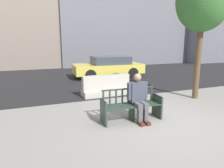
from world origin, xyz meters
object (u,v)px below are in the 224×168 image
at_px(seated_person, 138,96).
at_px(jersey_barrier_centre, 106,87).
at_px(street_tree, 203,1).
at_px(car_sedan_mid, 109,66).
at_px(street_bench, 131,106).

xyz_separation_m(seated_person, jersey_barrier_centre, (0.08, 2.87, -0.35)).
bearing_deg(street_tree, seated_person, -159.81).
xyz_separation_m(jersey_barrier_centre, car_sedan_mid, (1.65, 4.13, 0.33)).
bearing_deg(jersey_barrier_centre, car_sedan_mid, 68.22).
bearing_deg(street_tree, street_bench, -161.80).
bearing_deg(jersey_barrier_centre, street_tree, -28.75).
bearing_deg(seated_person, jersey_barrier_centre, 88.32).
bearing_deg(seated_person, car_sedan_mid, 76.10).
distance_m(street_bench, seated_person, 0.35).
relative_size(street_bench, street_tree, 0.36).
height_order(street_bench, car_sedan_mid, car_sedan_mid).
distance_m(seated_person, jersey_barrier_centre, 2.90).
bearing_deg(jersey_barrier_centre, seated_person, -91.68).
bearing_deg(street_bench, jersey_barrier_centre, 84.59).
distance_m(street_bench, car_sedan_mid, 7.20).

